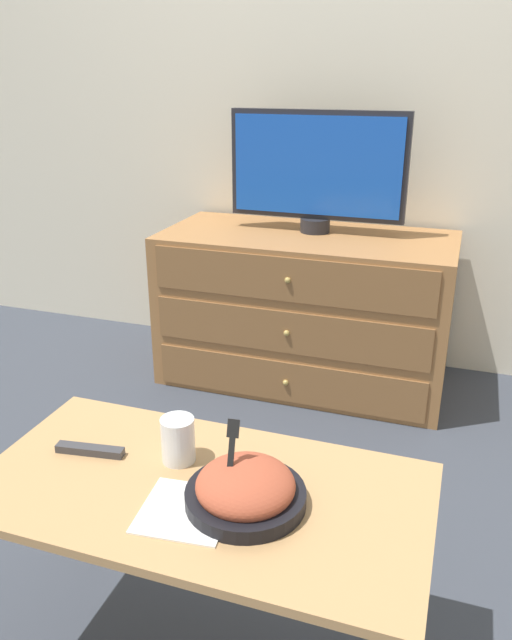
# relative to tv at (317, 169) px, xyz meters

# --- Properties ---
(ground_plane) EXTENTS (12.00, 12.00, 0.00)m
(ground_plane) POSITION_rel_tv_xyz_m (0.05, 0.25, -0.90)
(ground_plane) COLOR #383D47
(wall_back) EXTENTS (12.00, 0.05, 2.60)m
(wall_back) POSITION_rel_tv_xyz_m (0.05, 0.27, 0.40)
(wall_back) COLOR silver
(wall_back) RESTS_ON ground_plane
(dresser) EXTENTS (1.19, 0.58, 0.65)m
(dresser) POSITION_rel_tv_xyz_m (-0.02, -0.06, -0.58)
(dresser) COLOR #9E6B3D
(dresser) RESTS_ON ground_plane
(tv) EXTENTS (0.72, 0.12, 0.48)m
(tv) POSITION_rel_tv_xyz_m (0.00, 0.00, 0.00)
(tv) COLOR #232328
(tv) RESTS_ON dresser
(coffee_table) EXTENTS (0.94, 0.49, 0.47)m
(coffee_table) POSITION_rel_tv_xyz_m (0.14, -1.52, -0.51)
(coffee_table) COLOR tan
(coffee_table) RESTS_ON ground_plane
(takeout_bowl) EXTENTS (0.24, 0.24, 0.17)m
(takeout_bowl) POSITION_rel_tv_xyz_m (0.24, -1.54, -0.40)
(takeout_bowl) COLOR black
(takeout_bowl) RESTS_ON coffee_table
(drink_cup) EXTENTS (0.07, 0.07, 0.10)m
(drink_cup) POSITION_rel_tv_xyz_m (0.06, -1.45, -0.39)
(drink_cup) COLOR beige
(drink_cup) RESTS_ON coffee_table
(napkin) EXTENTS (0.19, 0.19, 0.00)m
(napkin) POSITION_rel_tv_xyz_m (0.14, -1.60, -0.43)
(napkin) COLOR white
(napkin) RESTS_ON coffee_table
(remote_control) EXTENTS (0.16, 0.05, 0.02)m
(remote_control) POSITION_rel_tv_xyz_m (-0.14, -1.49, -0.42)
(remote_control) COLOR #38383D
(remote_control) RESTS_ON coffee_table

